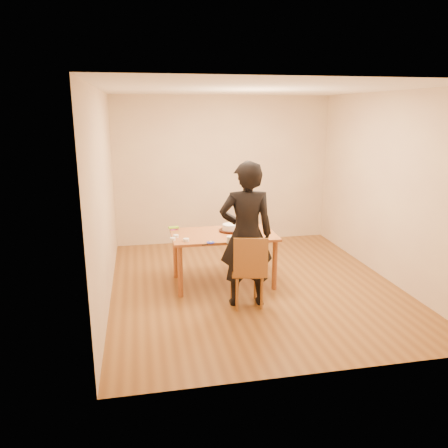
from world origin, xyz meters
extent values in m
cube|color=brown|center=(0.00, 0.00, 0.00)|extent=(4.00, 4.50, 0.00)
cube|color=silver|center=(0.00, 0.00, 2.70)|extent=(4.00, 4.50, 0.00)
cube|color=tan|center=(0.00, 2.25, 1.35)|extent=(4.00, 0.00, 2.70)
cube|color=tan|center=(-2.00, 0.00, 1.35)|extent=(0.00, 4.50, 2.70)
cube|color=tan|center=(2.00, 0.00, 1.35)|extent=(0.00, 4.50, 2.70)
cube|color=brown|center=(-0.42, 0.14, 0.73)|extent=(1.46, 0.88, 0.04)
cube|color=brown|center=(-0.27, -0.64, 0.45)|extent=(0.44, 0.44, 0.04)
cylinder|color=#BA2C0C|center=(-0.30, 0.24, 0.76)|extent=(0.32, 0.32, 0.02)
cylinder|color=white|center=(-0.30, 0.24, 0.81)|extent=(0.22, 0.22, 0.07)
ellipsoid|color=white|center=(-0.30, 0.24, 0.85)|extent=(0.21, 0.21, 0.03)
cylinder|color=white|center=(-0.41, -0.32, 0.79)|extent=(0.10, 0.10, 0.09)
cylinder|color=#1925A5|center=(-0.66, -0.27, 0.75)|extent=(0.11, 0.11, 0.01)
ellipsoid|color=white|center=(-0.66, -0.27, 0.77)|extent=(0.04, 0.04, 0.02)
cylinder|color=white|center=(-0.97, -0.14, 0.77)|extent=(0.08, 0.08, 0.04)
cylinder|color=white|center=(-1.09, 0.07, 0.77)|extent=(0.07, 0.07, 0.04)
cylinder|color=white|center=(-1.14, -0.06, 0.77)|extent=(0.07, 0.07, 0.04)
cube|color=#BF2D99|center=(-1.08, 0.48, 0.76)|extent=(0.13, 0.10, 0.02)
cube|color=green|center=(-1.09, 0.49, 0.78)|extent=(0.15, 0.09, 0.02)
cube|color=black|center=(-0.72, -0.33, 0.75)|extent=(0.14, 0.08, 0.01)
imported|color=black|center=(-0.27, -0.59, 0.93)|extent=(0.71, 0.50, 1.86)
camera|label=1|loc=(-1.55, -5.68, 2.44)|focal=35.00mm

